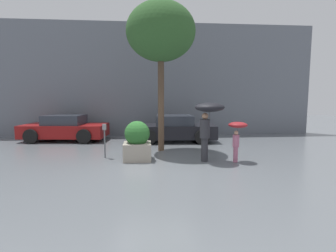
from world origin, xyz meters
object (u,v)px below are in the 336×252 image
person_adult (208,116)px  parked_car_far (65,128)px  parked_car_near (174,129)px  street_tree (161,33)px  person_child (237,131)px  planter_box (137,141)px  parking_meter (104,134)px

person_adult → parked_car_far: 7.56m
parked_car_near → street_tree: 4.52m
person_child → parked_car_far: bearing=104.7°
parked_car_near → person_child: bearing=-155.8°
planter_box → person_adult: person_adult is taller
person_child → parked_car_near: (-1.59, 4.09, -0.44)m
person_child → planter_box: bearing=130.4°
planter_box → parking_meter: (-1.13, 0.40, 0.22)m
parked_car_far → parking_meter: (2.46, -3.84, 0.27)m
person_adult → street_tree: 3.82m
planter_box → parked_car_near: 3.93m
person_adult → person_child: bearing=7.1°
parked_car_far → person_child: bearing=-119.0°
parked_car_far → planter_box: bearing=-133.9°
street_tree → person_adult: bearing=-53.3°
parked_car_near → person_adult: bearing=-167.7°
parked_car_far → street_tree: street_tree is taller
person_child → street_tree: bearing=99.0°
person_adult → person_child: person_adult is taller
person_adult → parked_car_near: 4.13m
person_child → parked_car_near: person_child is taller
street_tree → parked_car_near: bearing=69.9°
person_child → parked_car_near: size_ratio=0.34×
street_tree → parked_car_far: bearing=148.5°
parked_car_near → parked_car_far: 5.29m
person_child → parked_car_near: 4.41m
person_adult → planter_box: bearing=-175.6°
planter_box → street_tree: 4.25m
person_child → street_tree: size_ratio=0.23×
planter_box → parked_car_far: (-3.59, 4.24, -0.06)m
person_child → parking_meter: person_child is taller
person_child → parked_car_far: 8.34m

